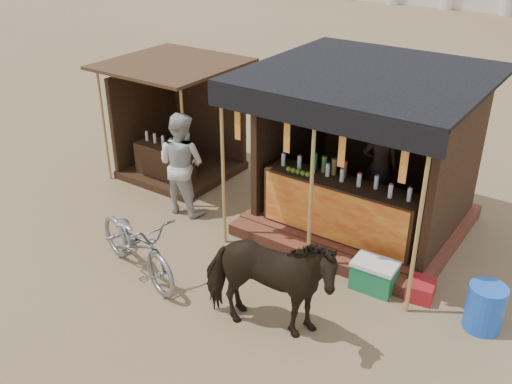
{
  "coord_description": "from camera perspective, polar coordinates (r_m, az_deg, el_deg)",
  "views": [
    {
      "loc": [
        4.49,
        -4.88,
        5.15
      ],
      "look_at": [
        0.0,
        1.6,
        1.1
      ],
      "focal_mm": 40.0,
      "sensor_mm": 36.0,
      "label": 1
    }
  ],
  "objects": [
    {
      "name": "blue_barrel",
      "position": [
        8.29,
        21.92,
        -10.67
      ],
      "size": [
        0.53,
        0.53,
        0.66
      ],
      "primitive_type": "cylinder",
      "rotation": [
        0.0,
        0.0,
        -0.06
      ],
      "color": "blue",
      "rests_on": "ground"
    },
    {
      "name": "cow",
      "position": [
        7.38,
        1.13,
        -9.05
      ],
      "size": [
        2.03,
        1.33,
        1.57
      ],
      "primitive_type": "imported",
      "rotation": [
        0.0,
        0.0,
        1.85
      ],
      "color": "black",
      "rests_on": "ground"
    },
    {
      "name": "ground",
      "position": [
        8.4,
        -6.34,
        -10.84
      ],
      "size": [
        120.0,
        120.0,
        0.0
      ],
      "primitive_type": "plane",
      "color": "#846B4C",
      "rests_on": "ground"
    },
    {
      "name": "cooler",
      "position": [
        8.65,
        11.73,
        -8.14
      ],
      "size": [
        0.66,
        0.47,
        0.46
      ],
      "color": "#197445",
      "rests_on": "ground"
    },
    {
      "name": "bystander",
      "position": [
        10.29,
        -7.47,
        2.85
      ],
      "size": [
        0.96,
        0.76,
        1.9
      ],
      "primitive_type": "imported",
      "rotation": [
        0.0,
        0.0,
        3.19
      ],
      "color": "beige",
      "rests_on": "ground"
    },
    {
      "name": "red_crate",
      "position": [
        8.69,
        16.14,
        -9.34
      ],
      "size": [
        0.44,
        0.49,
        0.27
      ],
      "primitive_type": "cube",
      "rotation": [
        0.0,
        0.0,
        0.16
      ],
      "color": "maroon",
      "rests_on": "ground"
    },
    {
      "name": "motorbike",
      "position": [
        8.79,
        -11.84,
        -5.07
      ],
      "size": [
        2.18,
        1.24,
        1.08
      ],
      "primitive_type": "imported",
      "rotation": [
        0.0,
        0.0,
        1.3
      ],
      "color": "gray",
      "rests_on": "ground"
    },
    {
      "name": "main_stall",
      "position": [
        9.85,
        10.73,
        1.94
      ],
      "size": [
        3.6,
        3.61,
        2.78
      ],
      "color": "brown",
      "rests_on": "ground"
    },
    {
      "name": "secondary_stall",
      "position": [
        11.96,
        -8.08,
        5.85
      ],
      "size": [
        2.4,
        2.4,
        2.38
      ],
      "color": "#342113",
      "rests_on": "ground"
    }
  ]
}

